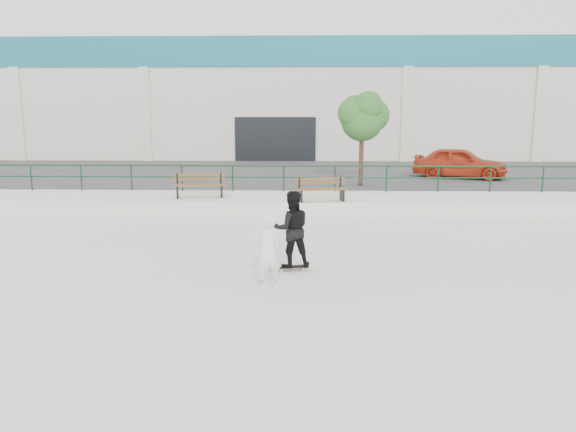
{
  "coord_description": "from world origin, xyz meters",
  "views": [
    {
      "loc": [
        1.8,
        -10.95,
        3.65
      ],
      "look_at": [
        1.42,
        2.0,
        1.19
      ],
      "focal_mm": 35.0,
      "sensor_mm": 36.0,
      "label": 1
    }
  ],
  "objects_px": {
    "bench_right": "(321,190)",
    "seated_skater": "(268,253)",
    "tree": "(363,115)",
    "skateboard": "(292,267)",
    "standing_skater": "(292,229)",
    "bench_left": "(199,185)",
    "red_car": "(460,163)"
  },
  "relations": [
    {
      "from": "bench_right",
      "to": "standing_skater",
      "type": "xyz_separation_m",
      "value": [
        -0.87,
        -6.93,
        0.07
      ]
    },
    {
      "from": "skateboard",
      "to": "bench_right",
      "type": "bearing_deg",
      "value": 70.21
    },
    {
      "from": "tree",
      "to": "standing_skater",
      "type": "relative_size",
      "value": 2.21
    },
    {
      "from": "bench_right",
      "to": "bench_left",
      "type": "bearing_deg",
      "value": 159.43
    },
    {
      "from": "bench_left",
      "to": "red_car",
      "type": "height_order",
      "value": "red_car"
    },
    {
      "from": "bench_right",
      "to": "skateboard",
      "type": "xyz_separation_m",
      "value": [
        -0.87,
        -6.93,
        -0.83
      ]
    },
    {
      "from": "tree",
      "to": "skateboard",
      "type": "xyz_separation_m",
      "value": [
        -2.68,
        -11.04,
        -3.34
      ]
    },
    {
      "from": "skateboard",
      "to": "seated_skater",
      "type": "bearing_deg",
      "value": -118.41
    },
    {
      "from": "bench_right",
      "to": "seated_skater",
      "type": "height_order",
      "value": "seated_skater"
    },
    {
      "from": "seated_skater",
      "to": "red_car",
      "type": "bearing_deg",
      "value": -139.95
    },
    {
      "from": "bench_left",
      "to": "tree",
      "type": "bearing_deg",
      "value": 17.38
    },
    {
      "from": "standing_skater",
      "to": "red_car",
      "type": "bearing_deg",
      "value": -128.94
    },
    {
      "from": "seated_skater",
      "to": "bench_left",
      "type": "bearing_deg",
      "value": -94.23
    },
    {
      "from": "skateboard",
      "to": "seated_skater",
      "type": "distance_m",
      "value": 1.82
    },
    {
      "from": "standing_skater",
      "to": "seated_skater",
      "type": "bearing_deg",
      "value": 63.78
    },
    {
      "from": "standing_skater",
      "to": "seated_skater",
      "type": "height_order",
      "value": "standing_skater"
    },
    {
      "from": "tree",
      "to": "red_car",
      "type": "relative_size",
      "value": 0.92
    },
    {
      "from": "bench_right",
      "to": "skateboard",
      "type": "bearing_deg",
      "value": -108.26
    },
    {
      "from": "bench_left",
      "to": "red_car",
      "type": "bearing_deg",
      "value": 18.19
    },
    {
      "from": "standing_skater",
      "to": "skateboard",
      "type": "bearing_deg",
      "value": -145.45
    },
    {
      "from": "bench_left",
      "to": "seated_skater",
      "type": "bearing_deg",
      "value": -82.69
    },
    {
      "from": "bench_left",
      "to": "skateboard",
      "type": "bearing_deg",
      "value": -76.36
    },
    {
      "from": "red_car",
      "to": "standing_skater",
      "type": "xyz_separation_m",
      "value": [
        -7.54,
        -13.88,
        -0.24
      ]
    },
    {
      "from": "bench_left",
      "to": "red_car",
      "type": "distance_m",
      "value": 12.7
    },
    {
      "from": "bench_left",
      "to": "standing_skater",
      "type": "relative_size",
      "value": 1.12
    },
    {
      "from": "tree",
      "to": "red_car",
      "type": "xyz_separation_m",
      "value": [
        4.85,
        2.84,
        -2.2
      ]
    },
    {
      "from": "bench_right",
      "to": "tree",
      "type": "height_order",
      "value": "tree"
    },
    {
      "from": "skateboard",
      "to": "standing_skater",
      "type": "xyz_separation_m",
      "value": [
        -0.0,
        -0.0,
        0.9
      ]
    },
    {
      "from": "red_car",
      "to": "standing_skater",
      "type": "bearing_deg",
      "value": 171.29
    },
    {
      "from": "bench_right",
      "to": "standing_skater",
      "type": "height_order",
      "value": "standing_skater"
    },
    {
      "from": "bench_left",
      "to": "red_car",
      "type": "relative_size",
      "value": 0.47
    },
    {
      "from": "bench_right",
      "to": "red_car",
      "type": "xyz_separation_m",
      "value": [
        6.66,
        6.95,
        0.31
      ]
    }
  ]
}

